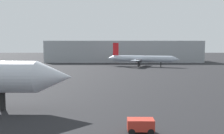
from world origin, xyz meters
name	(u,v)px	position (x,y,z in m)	size (l,w,h in m)	color
airplane_distant	(141,59)	(13.66, 84.39, 3.09)	(27.99, 17.05, 9.35)	#B2BCCC
baggage_cart	(140,125)	(4.69, 11.69, 0.76)	(2.42, 1.40, 1.30)	red
terminal_building	(123,51)	(7.96, 119.09, 5.32)	(77.69, 27.58, 10.65)	#999EA3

